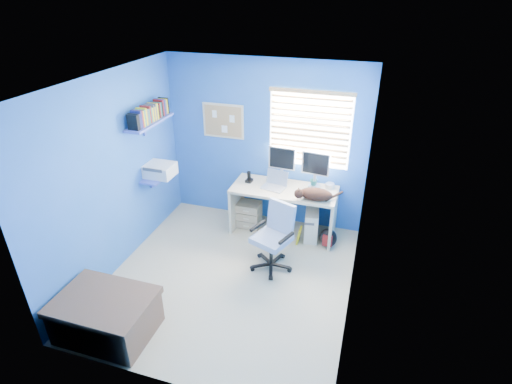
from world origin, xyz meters
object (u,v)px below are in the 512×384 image
(cat, at_px, (316,194))
(office_chair, at_px, (273,245))
(laptop, at_px, (274,181))
(desk, at_px, (283,210))
(tower_pc, at_px, (311,224))

(cat, height_order, office_chair, cat)
(laptop, relative_size, cat, 0.72)
(laptop, bearing_deg, desk, 22.92)
(tower_pc, height_order, office_chair, office_chair)
(tower_pc, bearing_deg, cat, -80.53)
(desk, relative_size, tower_pc, 3.38)
(desk, distance_m, laptop, 0.51)
(office_chair, bearing_deg, cat, 57.50)
(desk, distance_m, office_chair, 0.85)
(desk, relative_size, laptop, 4.61)
(cat, bearing_deg, office_chair, -142.62)
(cat, bearing_deg, tower_pc, 87.68)
(laptop, bearing_deg, office_chair, -62.30)
(desk, relative_size, office_chair, 1.69)
(tower_pc, bearing_deg, desk, 170.21)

